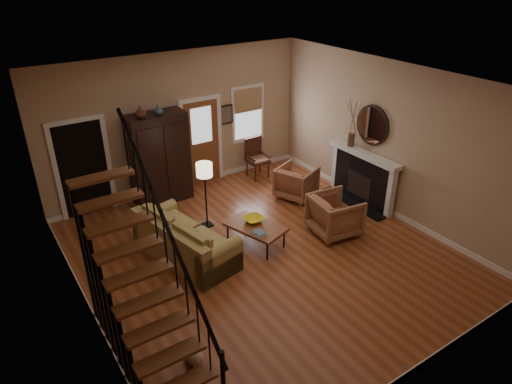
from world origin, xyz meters
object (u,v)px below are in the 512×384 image
armoire (159,158)px  sofa (185,239)px  side_chair (258,159)px  coffee_table (256,235)px  floor_lamp (206,195)px  armchair_right (296,182)px  armchair_left (335,215)px

armoire → sofa: (-0.57, -2.40, -0.65)m
armoire → side_chair: armoire is taller
coffee_table → side_chair: side_chair is taller
floor_lamp → sofa: bearing=-138.0°
armchair_right → floor_lamp: 2.42m
coffee_table → armchair_left: 1.69m
armoire → floor_lamp: armoire is taller
floor_lamp → side_chair: bearing=32.3°
armchair_left → floor_lamp: size_ratio=0.64×
armoire → floor_lamp: (0.30, -1.62, -0.33)m
armoire → coffee_table: 3.01m
sofa → armchair_right: (3.26, 0.77, -0.02)m
armchair_left → side_chair: (0.19, 3.12, 0.09)m
armoire → coffee_table: size_ratio=1.82×
armoire → armchair_right: 3.22m
armchair_right → floor_lamp: bearing=67.3°
side_chair → armchair_right: bearing=-84.2°
armoire → armchair_right: bearing=-31.1°
side_chair → coffee_table: bearing=-124.6°
armchair_right → side_chair: bearing=-16.7°
coffee_table → armchair_right: armchair_right is taller
floor_lamp → side_chair: size_ratio=1.42×
armchair_left → side_chair: size_ratio=0.91×
armoire → armchair_right: size_ratio=2.49×
armoire → armchair_left: size_ratio=2.27×
sofa → coffee_table: sofa is taller
coffee_table → floor_lamp: size_ratio=0.80×
sofa → armoire: bearing=64.8°
armoire → armchair_right: armoire is taller
armoire → side_chair: (2.55, -0.20, -0.54)m
armchair_left → armoire: bearing=43.5°
armchair_left → coffee_table: bearing=79.8°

